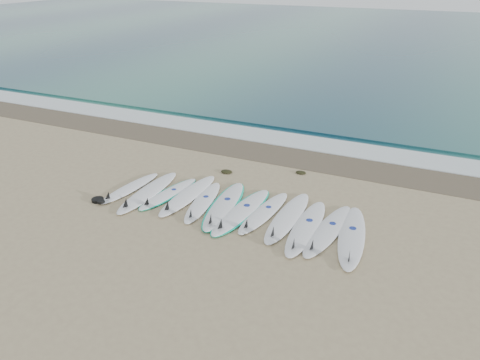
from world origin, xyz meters
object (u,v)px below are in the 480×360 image
at_px(surfboard_0, 129,188).
at_px(surfboard_11, 352,237).
at_px(surfboard_6, 241,212).
at_px(leash_coil, 98,200).

height_order(surfboard_0, surfboard_11, surfboard_11).
height_order(surfboard_0, surfboard_6, surfboard_6).
xyz_separation_m(surfboard_6, surfboard_11, (2.82, -0.05, 0.01)).
bearing_deg(surfboard_6, surfboard_11, 3.39).
relative_size(surfboard_6, leash_coil, 6.23).
bearing_deg(leash_coil, surfboard_6, 15.19).
xyz_separation_m(surfboard_11, leash_coil, (-6.53, -0.96, -0.02)).
bearing_deg(surfboard_0, leash_coil, -101.97).
bearing_deg(surfboard_0, surfboard_6, 6.97).
xyz_separation_m(surfboard_0, surfboard_6, (3.42, 0.09, 0.00)).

